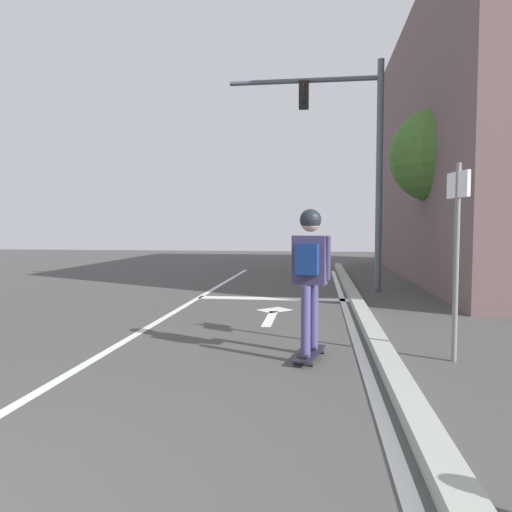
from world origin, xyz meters
TOP-DOWN VIEW (x-y plane):
  - lane_line_center at (-0.09, 6.00)m, footprint 0.12×20.00m
  - lane_line_curbside at (3.10, 6.00)m, footprint 0.12×20.00m
  - stop_bar at (1.58, 9.14)m, footprint 3.34×0.40m
  - lane_arrow_stem at (1.75, 6.87)m, footprint 0.16×1.40m
  - lane_arrow_head at (1.75, 7.72)m, footprint 0.71×0.71m
  - curb_strip at (3.35, 6.00)m, footprint 0.24×24.00m
  - skateboard at (2.47, 4.44)m, footprint 0.40×0.87m
  - skater at (2.47, 4.43)m, footprint 0.46×0.63m
  - traffic_signal_mast at (3.29, 10.64)m, footprint 3.75×0.34m
  - street_sign_post at (4.16, 4.57)m, footprint 0.15×0.44m
  - roadside_tree at (5.57, 11.43)m, footprint 2.43×2.43m

SIDE VIEW (x-z plane):
  - lane_line_center at x=-0.09m, z-range 0.00..0.01m
  - lane_line_curbside at x=3.10m, z-range 0.00..0.01m
  - stop_bar at x=1.58m, z-range 0.00..0.01m
  - lane_arrow_stem at x=1.75m, z-range 0.00..0.01m
  - lane_arrow_head at x=1.75m, z-range 0.00..0.01m
  - skateboard at x=2.47m, z-range 0.03..0.11m
  - curb_strip at x=3.35m, z-range 0.00..0.14m
  - skater at x=2.47m, z-range 0.32..2.03m
  - street_sign_post at x=4.16m, z-range 0.35..2.67m
  - roadside_tree at x=5.57m, z-range 1.09..5.73m
  - traffic_signal_mast at x=3.29m, z-range 0.89..6.49m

